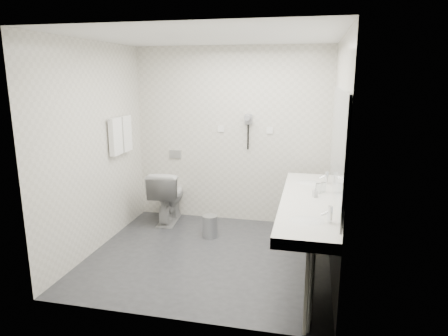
# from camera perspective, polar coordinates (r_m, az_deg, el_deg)

# --- Properties ---
(floor) EXTENTS (2.80, 2.80, 0.00)m
(floor) POSITION_cam_1_polar(r_m,az_deg,el_deg) (4.89, -2.15, -12.37)
(floor) COLOR #2C2D32
(floor) RESTS_ON ground
(ceiling) EXTENTS (2.80, 2.80, 0.00)m
(ceiling) POSITION_cam_1_polar(r_m,az_deg,el_deg) (4.43, -2.44, 18.22)
(ceiling) COLOR white
(ceiling) RESTS_ON wall_back
(wall_back) EXTENTS (2.80, 0.00, 2.80)m
(wall_back) POSITION_cam_1_polar(r_m,az_deg,el_deg) (5.74, 1.05, 4.58)
(wall_back) COLOR silver
(wall_back) RESTS_ON floor
(wall_front) EXTENTS (2.80, 0.00, 2.80)m
(wall_front) POSITION_cam_1_polar(r_m,az_deg,el_deg) (3.29, -8.10, -2.12)
(wall_front) COLOR silver
(wall_front) RESTS_ON floor
(wall_left) EXTENTS (0.00, 2.60, 2.60)m
(wall_left) POSITION_cam_1_polar(r_m,az_deg,el_deg) (5.04, -17.89, 2.72)
(wall_left) COLOR silver
(wall_left) RESTS_ON floor
(wall_right) EXTENTS (0.00, 2.60, 2.60)m
(wall_right) POSITION_cam_1_polar(r_m,az_deg,el_deg) (4.36, 15.81, 1.30)
(wall_right) COLOR silver
(wall_right) RESTS_ON floor
(vanity_counter) EXTENTS (0.55, 2.20, 0.10)m
(vanity_counter) POSITION_cam_1_polar(r_m,az_deg,el_deg) (4.27, 11.87, -4.97)
(vanity_counter) COLOR white
(vanity_counter) RESTS_ON floor
(vanity_panel) EXTENTS (0.03, 2.15, 0.75)m
(vanity_panel) POSITION_cam_1_polar(r_m,az_deg,el_deg) (4.42, 11.93, -10.23)
(vanity_panel) COLOR gray
(vanity_panel) RESTS_ON floor
(vanity_post_near) EXTENTS (0.06, 0.06, 0.75)m
(vanity_post_near) POSITION_cam_1_polar(r_m,az_deg,el_deg) (3.49, 12.14, -16.98)
(vanity_post_near) COLOR silver
(vanity_post_near) RESTS_ON floor
(vanity_post_far) EXTENTS (0.06, 0.06, 0.75)m
(vanity_post_far) POSITION_cam_1_polar(r_m,az_deg,el_deg) (5.39, 12.44, -5.90)
(vanity_post_far) COLOR silver
(vanity_post_far) RESTS_ON floor
(mirror) EXTENTS (0.02, 2.20, 1.05)m
(mirror) POSITION_cam_1_polar(r_m,az_deg,el_deg) (4.13, 15.91, 3.47)
(mirror) COLOR #B2BCC6
(mirror) RESTS_ON wall_right
(basin_near) EXTENTS (0.40, 0.31, 0.05)m
(basin_near) POSITION_cam_1_polar(r_m,az_deg,el_deg) (3.65, 11.70, -7.59)
(basin_near) COLOR white
(basin_near) RESTS_ON vanity_counter
(basin_far) EXTENTS (0.40, 0.31, 0.05)m
(basin_far) POSITION_cam_1_polar(r_m,az_deg,el_deg) (4.88, 12.03, -2.24)
(basin_far) COLOR white
(basin_far) RESTS_ON vanity_counter
(faucet_near) EXTENTS (0.04, 0.04, 0.15)m
(faucet_near) POSITION_cam_1_polar(r_m,az_deg,el_deg) (3.62, 14.87, -6.40)
(faucet_near) COLOR silver
(faucet_near) RESTS_ON vanity_counter
(faucet_far) EXTENTS (0.04, 0.04, 0.15)m
(faucet_far) POSITION_cam_1_polar(r_m,az_deg,el_deg) (4.87, 14.37, -1.33)
(faucet_far) COLOR silver
(faucet_far) RESTS_ON vanity_counter
(soap_bottle_a) EXTENTS (0.07, 0.07, 0.11)m
(soap_bottle_a) POSITION_cam_1_polar(r_m,az_deg,el_deg) (4.32, 12.86, -3.39)
(soap_bottle_a) COLOR silver
(soap_bottle_a) RESTS_ON vanity_counter
(glass_left) EXTENTS (0.08, 0.08, 0.11)m
(glass_left) POSITION_cam_1_polar(r_m,az_deg,el_deg) (4.47, 13.30, -2.82)
(glass_left) COLOR silver
(glass_left) RESTS_ON vanity_counter
(glass_right) EXTENTS (0.08, 0.08, 0.11)m
(glass_right) POSITION_cam_1_polar(r_m,az_deg,el_deg) (4.53, 13.94, -2.66)
(glass_right) COLOR silver
(glass_right) RESTS_ON vanity_counter
(toilet) EXTENTS (0.50, 0.80, 0.77)m
(toilet) POSITION_cam_1_polar(r_m,az_deg,el_deg) (5.90, -8.01, -3.95)
(toilet) COLOR white
(toilet) RESTS_ON floor
(flush_plate) EXTENTS (0.18, 0.02, 0.12)m
(flush_plate) POSITION_cam_1_polar(r_m,az_deg,el_deg) (6.01, -6.96, 1.96)
(flush_plate) COLOR #B2B5BA
(flush_plate) RESTS_ON wall_back
(pedal_bin) EXTENTS (0.24, 0.24, 0.28)m
(pedal_bin) POSITION_cam_1_polar(r_m,az_deg,el_deg) (5.36, -1.98, -8.38)
(pedal_bin) COLOR #B2B5BA
(pedal_bin) RESTS_ON floor
(bin_lid) EXTENTS (0.20, 0.20, 0.02)m
(bin_lid) POSITION_cam_1_polar(r_m,az_deg,el_deg) (5.30, -1.99, -6.88)
(bin_lid) COLOR #B2B5BA
(bin_lid) RESTS_ON pedal_bin
(towel_rail) EXTENTS (0.02, 0.62, 0.02)m
(towel_rail) POSITION_cam_1_polar(r_m,az_deg,el_deg) (5.45, -14.74, 6.86)
(towel_rail) COLOR silver
(towel_rail) RESTS_ON wall_left
(towel_near) EXTENTS (0.07, 0.24, 0.48)m
(towel_near) POSITION_cam_1_polar(r_m,az_deg,el_deg) (5.35, -15.19, 4.34)
(towel_near) COLOR white
(towel_near) RESTS_ON towel_rail
(towel_far) EXTENTS (0.07, 0.24, 0.48)m
(towel_far) POSITION_cam_1_polar(r_m,az_deg,el_deg) (5.59, -13.87, 4.79)
(towel_far) COLOR white
(towel_far) RESTS_ON towel_rail
(dryer_cradle) EXTENTS (0.10, 0.04, 0.14)m
(dryer_cradle) POSITION_cam_1_polar(r_m,az_deg,el_deg) (5.64, 3.51, 6.96)
(dryer_cradle) COLOR gray
(dryer_cradle) RESTS_ON wall_back
(dryer_barrel) EXTENTS (0.08, 0.14, 0.08)m
(dryer_barrel) POSITION_cam_1_polar(r_m,az_deg,el_deg) (5.57, 3.39, 7.19)
(dryer_barrel) COLOR gray
(dryer_barrel) RESTS_ON dryer_cradle
(dryer_cord) EXTENTS (0.02, 0.02, 0.35)m
(dryer_cord) POSITION_cam_1_polar(r_m,az_deg,el_deg) (5.66, 3.45, 4.42)
(dryer_cord) COLOR black
(dryer_cord) RESTS_ON dryer_cradle
(switch_plate_a) EXTENTS (0.09, 0.02, 0.09)m
(switch_plate_a) POSITION_cam_1_polar(r_m,az_deg,el_deg) (5.75, -0.44, 5.60)
(switch_plate_a) COLOR white
(switch_plate_a) RESTS_ON wall_back
(switch_plate_b) EXTENTS (0.09, 0.02, 0.09)m
(switch_plate_b) POSITION_cam_1_polar(r_m,az_deg,el_deg) (5.64, 6.54, 5.36)
(switch_plate_b) COLOR white
(switch_plate_b) RESTS_ON wall_back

